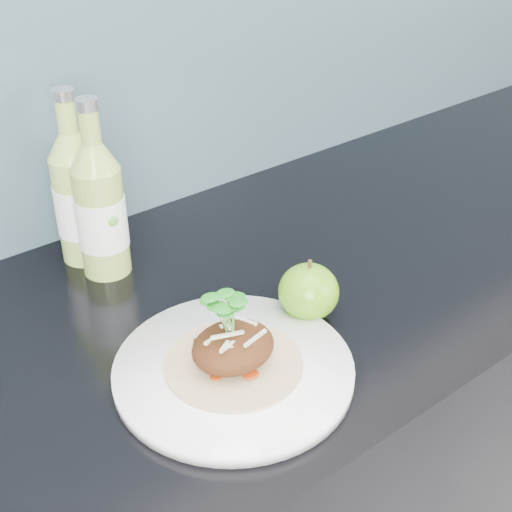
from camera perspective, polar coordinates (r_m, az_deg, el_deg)
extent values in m
cylinder|color=white|center=(0.82, -1.80, -9.11)|extent=(0.30, 0.30, 0.02)
cylinder|color=#A2865C|center=(0.81, -1.82, -8.58)|extent=(0.16, 0.16, 0.00)
ellipsoid|color=#4A240D|center=(0.79, -1.84, -7.28)|extent=(0.10, 0.08, 0.04)
ellipsoid|color=#52800D|center=(0.89, 4.23, -2.87)|extent=(0.09, 0.09, 0.07)
cylinder|color=#472D14|center=(0.87, 4.33, -0.76)|extent=(0.01, 0.00, 0.01)
cylinder|color=#9ABD4F|center=(1.02, -13.90, 3.70)|extent=(0.07, 0.07, 0.15)
cone|color=#9ABD4F|center=(0.98, -14.61, 8.58)|extent=(0.07, 0.07, 0.03)
cylinder|color=#9ABD4F|center=(0.96, -14.93, 10.75)|extent=(0.03, 0.03, 0.04)
cylinder|color=silver|center=(0.95, -15.18, 12.39)|extent=(0.03, 0.03, 0.01)
cylinder|color=white|center=(1.02, -13.90, 3.72)|extent=(0.08, 0.08, 0.07)
ellipsoid|color=#59A533|center=(0.98, -13.13, 3.74)|extent=(0.02, 0.00, 0.02)
cylinder|color=#91AB47|center=(0.98, -12.22, 2.73)|extent=(0.07, 0.07, 0.15)
cone|color=#91AB47|center=(0.94, -12.88, 7.78)|extent=(0.07, 0.07, 0.03)
cylinder|color=#91AB47|center=(0.92, -13.17, 10.04)|extent=(0.03, 0.03, 0.04)
cylinder|color=silver|center=(0.91, -13.40, 11.74)|extent=(0.03, 0.03, 0.01)
cylinder|color=white|center=(0.98, -12.22, 2.75)|extent=(0.07, 0.07, 0.07)
ellipsoid|color=#59A533|center=(0.95, -11.36, 2.74)|extent=(0.02, 0.00, 0.02)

